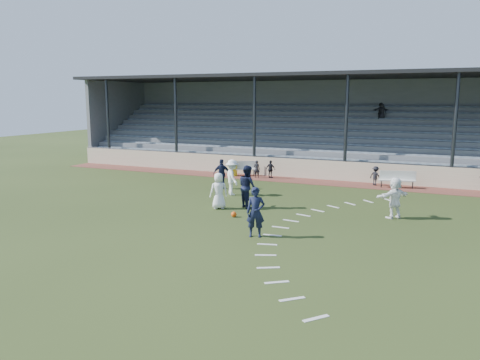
{
  "coord_description": "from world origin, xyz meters",
  "views": [
    {
      "loc": [
        8.58,
        -16.97,
        5.04
      ],
      "look_at": [
        0.0,
        2.5,
        1.3
      ],
      "focal_mm": 35.0,
      "sensor_mm": 36.0,
      "label": 1
    }
  ],
  "objects_px": {
    "bench_left": "(242,167)",
    "football": "(234,214)",
    "bench_right": "(397,178)",
    "trash_bin": "(233,169)",
    "player_navy_lead": "(256,212)",
    "player_white_lead": "(219,191)"
  },
  "relations": [
    {
      "from": "bench_right",
      "to": "trash_bin",
      "type": "distance_m",
      "value": 10.26
    },
    {
      "from": "bench_right",
      "to": "player_navy_lead",
      "type": "distance_m",
      "value": 12.65
    },
    {
      "from": "player_navy_lead",
      "to": "bench_right",
      "type": "bearing_deg",
      "value": 54.28
    },
    {
      "from": "bench_left",
      "to": "trash_bin",
      "type": "bearing_deg",
      "value": -167.98
    },
    {
      "from": "bench_left",
      "to": "bench_right",
      "type": "height_order",
      "value": "same"
    },
    {
      "from": "bench_left",
      "to": "player_navy_lead",
      "type": "distance_m",
      "value": 13.72
    },
    {
      "from": "bench_right",
      "to": "player_white_lead",
      "type": "bearing_deg",
      "value": -142.95
    },
    {
      "from": "bench_right",
      "to": "football",
      "type": "height_order",
      "value": "bench_right"
    },
    {
      "from": "trash_bin",
      "to": "bench_left",
      "type": "bearing_deg",
      "value": 33.09
    },
    {
      "from": "bench_left",
      "to": "bench_right",
      "type": "xyz_separation_m",
      "value": [
        9.78,
        -0.3,
        0.0
      ]
    },
    {
      "from": "bench_right",
      "to": "trash_bin",
      "type": "xyz_separation_m",
      "value": [
        -10.26,
        -0.01,
        -0.12
      ]
    },
    {
      "from": "bench_left",
      "to": "football",
      "type": "height_order",
      "value": "bench_left"
    },
    {
      "from": "bench_left",
      "to": "bench_right",
      "type": "relative_size",
      "value": 0.99
    },
    {
      "from": "football",
      "to": "player_navy_lead",
      "type": "height_order",
      "value": "player_navy_lead"
    },
    {
      "from": "bench_left",
      "to": "trash_bin",
      "type": "distance_m",
      "value": 0.59
    },
    {
      "from": "bench_right",
      "to": "football",
      "type": "bearing_deg",
      "value": -134.22
    },
    {
      "from": "trash_bin",
      "to": "player_navy_lead",
      "type": "distance_m",
      "value": 13.66
    },
    {
      "from": "bench_right",
      "to": "player_white_lead",
      "type": "relative_size",
      "value": 1.22
    },
    {
      "from": "bench_right",
      "to": "player_navy_lead",
      "type": "bearing_deg",
      "value": -121.34
    },
    {
      "from": "trash_bin",
      "to": "football",
      "type": "height_order",
      "value": "trash_bin"
    },
    {
      "from": "bench_left",
      "to": "player_white_lead",
      "type": "distance_m",
      "value": 9.34
    },
    {
      "from": "player_white_lead",
      "to": "player_navy_lead",
      "type": "xyz_separation_m",
      "value": [
        3.21,
        -3.44,
        0.09
      ]
    }
  ]
}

